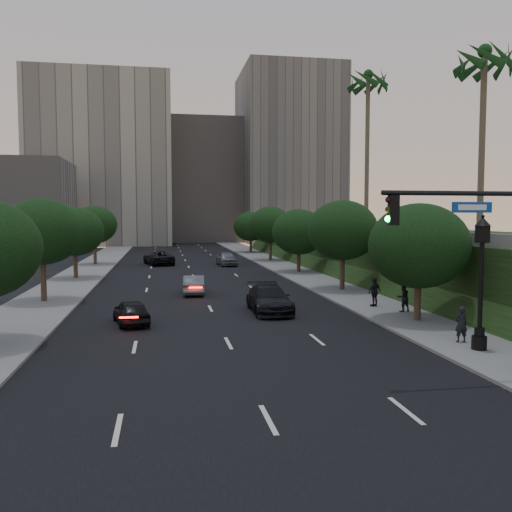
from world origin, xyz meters
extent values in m
plane|color=black|center=(0.00, 0.00, 0.00)|extent=(160.00, 160.00, 0.00)
cube|color=black|center=(0.00, 30.00, 0.01)|extent=(16.00, 140.00, 0.02)
cube|color=slate|center=(10.25, 30.00, 0.07)|extent=(4.50, 140.00, 0.15)
cube|color=slate|center=(-10.25, 30.00, 0.07)|extent=(4.50, 140.00, 0.15)
cube|color=black|center=(22.00, 28.00, 2.00)|extent=(18.00, 90.00, 4.00)
cube|color=slate|center=(13.50, 28.00, 4.35)|extent=(0.35, 90.00, 0.70)
cube|color=#9A9787|center=(-14.00, 92.00, 16.00)|extent=(26.00, 20.00, 32.00)
cube|color=gray|center=(6.00, 102.00, 13.00)|extent=(22.00, 18.00, 26.00)
cube|color=slate|center=(24.00, 96.00, 18.00)|extent=(20.00, 22.00, 36.00)
cube|color=gray|center=(-26.00, 70.00, 7.00)|extent=(18.00, 16.00, 14.00)
cylinder|color=#38281C|center=(10.30, 8.00, 1.43)|extent=(0.36, 0.36, 2.86)
ellipsoid|color=black|center=(10.30, 8.00, 4.03)|extent=(5.20, 5.20, 4.42)
cylinder|color=#38281C|center=(10.30, 20.00, 1.61)|extent=(0.36, 0.36, 3.21)
ellipsoid|color=black|center=(10.30, 20.00, 4.53)|extent=(5.20, 5.20, 4.42)
cylinder|color=#38281C|center=(10.30, 33.00, 1.43)|extent=(0.36, 0.36, 2.86)
ellipsoid|color=black|center=(10.30, 33.00, 4.03)|extent=(5.20, 5.20, 4.42)
cylinder|color=#38281C|center=(10.30, 47.00, 1.61)|extent=(0.36, 0.36, 3.21)
ellipsoid|color=black|center=(10.30, 47.00, 4.53)|extent=(5.20, 5.20, 4.42)
cylinder|color=#38281C|center=(10.30, 62.00, 1.43)|extent=(0.36, 0.36, 2.86)
ellipsoid|color=black|center=(10.30, 62.00, 4.03)|extent=(5.20, 5.20, 4.42)
cylinder|color=#38281C|center=(-10.30, 18.00, 1.63)|extent=(0.36, 0.36, 3.26)
ellipsoid|color=black|center=(-10.30, 18.00, 4.59)|extent=(5.00, 5.00, 4.25)
cylinder|color=#38281C|center=(-10.30, 31.00, 1.50)|extent=(0.36, 0.36, 2.99)
ellipsoid|color=black|center=(-10.30, 31.00, 4.22)|extent=(5.00, 5.00, 4.25)
cylinder|color=#38281C|center=(-10.30, 45.00, 1.63)|extent=(0.36, 0.36, 3.26)
ellipsoid|color=black|center=(-10.30, 45.00, 4.59)|extent=(5.00, 5.00, 4.25)
cylinder|color=#4C4233|center=(17.50, 14.00, 10.00)|extent=(0.40, 0.40, 12.00)
cylinder|color=#4C4233|center=(16.00, 30.00, 11.25)|extent=(0.40, 0.40, 14.50)
cylinder|color=black|center=(6.72, -1.98, 6.30)|extent=(5.40, 0.16, 0.16)
cube|color=black|center=(4.42, -1.98, 5.75)|extent=(0.32, 0.22, 0.95)
sphere|color=black|center=(4.24, -1.98, 6.08)|extent=(0.20, 0.20, 0.20)
sphere|color=#3F2B0A|center=(4.24, -1.98, 5.78)|extent=(0.20, 0.20, 0.20)
sphere|color=#19F24C|center=(4.24, -1.98, 5.48)|extent=(0.20, 0.20, 0.20)
cube|color=#0B4096|center=(7.12, -1.98, 5.85)|extent=(1.40, 0.05, 0.35)
cylinder|color=black|center=(9.86, 1.68, 0.35)|extent=(0.60, 0.60, 0.70)
cylinder|color=black|center=(9.86, 1.68, 0.85)|extent=(0.40, 0.40, 0.40)
cylinder|color=black|center=(9.86, 1.68, 2.80)|extent=(0.18, 0.18, 3.60)
cube|color=black|center=(9.86, 1.68, 4.85)|extent=(0.42, 0.42, 0.70)
cone|color=black|center=(9.86, 1.68, 5.35)|extent=(0.64, 0.64, 0.35)
sphere|color=black|center=(9.86, 1.68, 5.55)|extent=(0.14, 0.14, 0.14)
imported|color=black|center=(-4.41, 10.10, 0.65)|extent=(2.28, 4.05, 1.30)
imported|color=#565A5D|center=(-0.62, 20.37, 0.68)|extent=(1.70, 4.23, 1.37)
imported|color=black|center=(-3.25, 44.38, 0.80)|extent=(3.90, 6.18, 1.59)
imported|color=black|center=(3.25, 12.26, 0.78)|extent=(2.25, 5.38, 1.55)
imported|color=slate|center=(4.28, 42.08, 0.81)|extent=(2.19, 4.86, 1.62)
imported|color=black|center=(9.83, 2.99, 0.93)|extent=(0.59, 0.40, 1.56)
imported|color=black|center=(10.64, 10.46, 0.96)|extent=(0.89, 0.75, 1.62)
imported|color=black|center=(9.75, 12.44, 1.02)|extent=(1.10, 0.85, 1.74)
camera|label=1|loc=(-2.79, -18.13, 5.57)|focal=38.00mm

